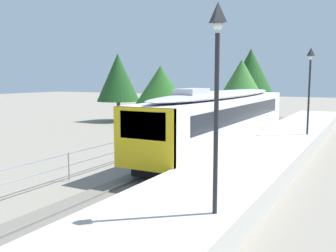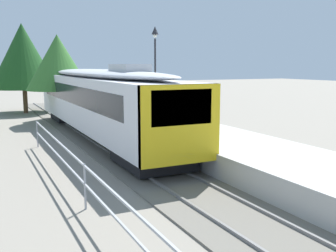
% 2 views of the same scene
% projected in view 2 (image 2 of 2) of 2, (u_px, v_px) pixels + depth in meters
% --- Properties ---
extents(ground_plane, '(160.00, 160.00, 0.00)m').
position_uv_depth(ground_plane, '(87.00, 196.00, 11.48)').
color(ground_plane, gray).
extents(track_rails, '(3.20, 60.00, 0.14)m').
position_uv_depth(track_rails, '(177.00, 182.00, 12.78)').
color(track_rails, '#6B665B').
rests_on(track_rails, ground).
extents(commuter_train, '(2.82, 18.61, 3.74)m').
position_uv_depth(commuter_train, '(99.00, 98.00, 20.35)').
color(commuter_train, silver).
rests_on(commuter_train, track_rails).
extents(station_platform, '(3.90, 60.00, 0.90)m').
position_uv_depth(station_platform, '(257.00, 159.00, 14.12)').
color(station_platform, '#B7B5AD').
rests_on(station_platform, ground).
extents(platform_lamp_far_end, '(0.34, 0.34, 5.35)m').
position_uv_depth(platform_lamp_far_end, '(155.00, 53.00, 24.54)').
color(platform_lamp_far_end, '#232328').
rests_on(platform_lamp_far_end, station_platform).
extents(tree_behind_carpark, '(4.16, 4.16, 5.83)m').
position_uv_depth(tree_behind_carpark, '(58.00, 63.00, 25.36)').
color(tree_behind_carpark, brown).
rests_on(tree_behind_carpark, ground).
extents(tree_distant_left, '(5.30, 5.30, 7.15)m').
position_uv_depth(tree_distant_left, '(23.00, 56.00, 31.08)').
color(tree_distant_left, brown).
rests_on(tree_distant_left, ground).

